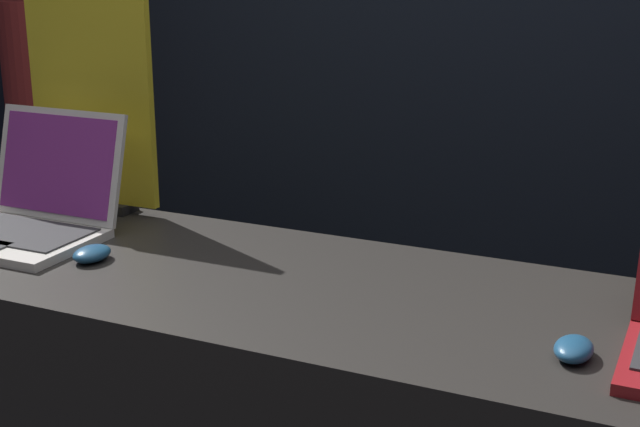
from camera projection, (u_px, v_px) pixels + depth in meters
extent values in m
cube|color=black|center=(496.00, 18.00, 2.72)|extent=(8.00, 0.05, 2.80)
cube|color=silver|center=(14.00, 239.00, 1.99)|extent=(0.35, 0.26, 0.02)
cube|color=#2D2D30|center=(19.00, 232.00, 2.01)|extent=(0.31, 0.18, 0.00)
cube|color=silver|center=(59.00, 164.00, 2.10)|extent=(0.35, 0.08, 0.25)
cube|color=#8C338C|center=(57.00, 164.00, 2.09)|extent=(0.32, 0.07, 0.22)
ellipsoid|color=navy|center=(92.00, 254.00, 1.88)|extent=(0.07, 0.09, 0.03)
cube|color=black|center=(99.00, 205.00, 2.25)|extent=(0.19, 0.07, 0.02)
cube|color=gold|center=(92.00, 101.00, 2.18)|extent=(0.35, 0.02, 0.50)
ellipsoid|color=navy|center=(574.00, 349.00, 1.43)|extent=(0.06, 0.09, 0.03)
cylinder|color=#282833|center=(66.00, 282.00, 3.37)|extent=(0.24, 0.24, 0.78)
cylinder|color=maroon|center=(50.00, 94.00, 3.16)|extent=(0.31, 0.31, 0.65)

